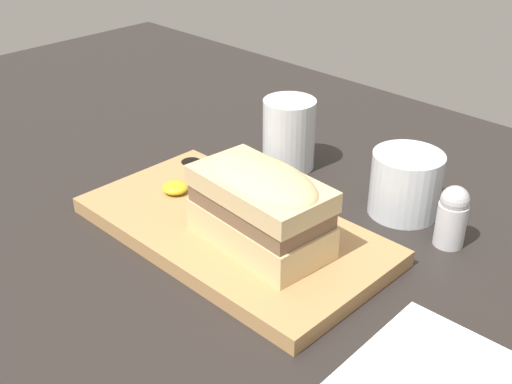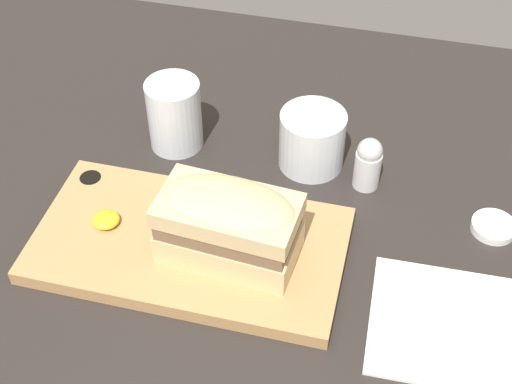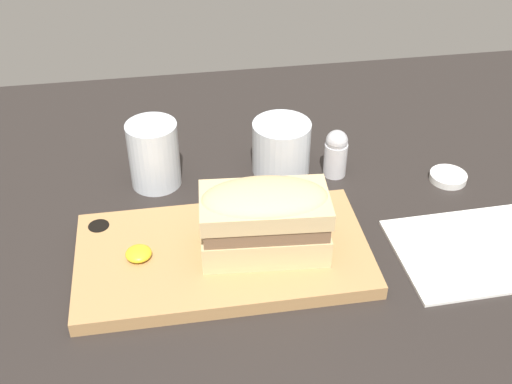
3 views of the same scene
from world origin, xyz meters
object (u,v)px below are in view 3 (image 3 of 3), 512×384
object	(u,v)px
sandwich	(264,216)
condiment_dish	(448,177)
wine_glass	(281,150)
napkin	(481,250)
water_glass	(154,158)
serving_board	(222,255)
salt_shaker	(336,153)

from	to	relation	value
sandwich	condiment_dish	bearing A→B (deg)	23.09
wine_glass	condiment_dish	size ratio (longest dim) A/B	1.59
napkin	condiment_dish	world-z (taller)	condiment_dish
napkin	condiment_dish	xyz separation A→B (cm)	(1.93, 14.90, 0.30)
wine_glass	condiment_dish	xyz separation A→B (cm)	(22.82, -6.36, -2.83)
water_glass	napkin	world-z (taller)	water_glass
sandwich	condiment_dish	distance (cm)	31.50
wine_glass	serving_board	bearing A→B (deg)	-120.64
serving_board	salt_shaker	size ratio (longest dim) A/B	4.90
water_glass	wine_glass	distance (cm)	17.83
wine_glass	salt_shaker	bearing A→B (deg)	-17.46
sandwich	napkin	xyz separation A→B (cm)	(26.49, -2.79, -6.47)
water_glass	wine_glass	bearing A→B (deg)	1.35
water_glass	condiment_dish	distance (cm)	41.21
wine_glass	napkin	xyz separation A→B (cm)	(20.89, -21.26, -3.13)
condiment_dish	water_glass	bearing A→B (deg)	171.68
sandwich	condiment_dish	size ratio (longest dim) A/B	2.96
salt_shaker	condiment_dish	xyz separation A→B (cm)	(15.48, -4.05, -3.08)
serving_board	sandwich	world-z (taller)	sandwich
napkin	serving_board	bearing A→B (deg)	173.75
wine_glass	salt_shaker	world-z (taller)	wine_glass
wine_glass	sandwich	bearing A→B (deg)	-106.86
sandwich	napkin	distance (cm)	27.41
sandwich	salt_shaker	bearing A→B (deg)	51.32
wine_glass	condiment_dish	bearing A→B (deg)	-15.57
water_glass	salt_shaker	xyz separation A→B (cm)	(25.15, -1.89, -0.50)
water_glass	salt_shaker	bearing A→B (deg)	-4.30
serving_board	water_glass	distance (cm)	19.11
napkin	condiment_dish	distance (cm)	15.03
sandwich	salt_shaker	world-z (taller)	sandwich
water_glass	wine_glass	world-z (taller)	water_glass
sandwich	wine_glass	world-z (taller)	sandwich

